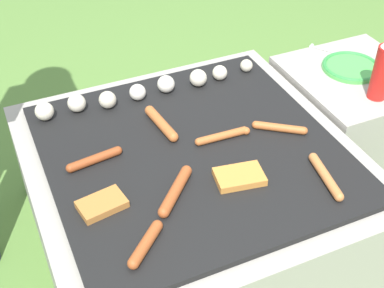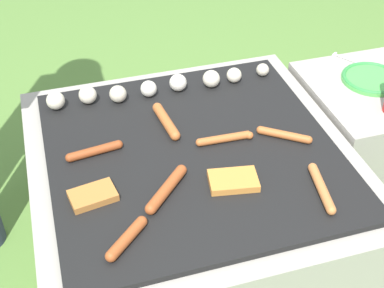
{
  "view_description": "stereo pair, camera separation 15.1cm",
  "coord_description": "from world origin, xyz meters",
  "px_view_note": "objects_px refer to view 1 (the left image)",
  "views": [
    {
      "loc": [
        -0.48,
        -1.07,
        1.36
      ],
      "look_at": [
        0.0,
        0.0,
        0.41
      ],
      "focal_mm": 50.0,
      "sensor_mm": 36.0,
      "label": 1
    },
    {
      "loc": [
        -0.34,
        -1.12,
        1.36
      ],
      "look_at": [
        0.0,
        0.0,
        0.41
      ],
      "focal_mm": 50.0,
      "sensor_mm": 36.0,
      "label": 2
    }
  ],
  "objects_px": {
    "sausage_front_center": "(326,176)",
    "condiment_bottle": "(383,71)",
    "fork_utensil": "(329,51)",
    "plate_colorful": "(351,67)"
  },
  "relations": [
    {
      "from": "plate_colorful",
      "to": "condiment_bottle",
      "type": "height_order",
      "value": "condiment_bottle"
    },
    {
      "from": "plate_colorful",
      "to": "condiment_bottle",
      "type": "distance_m",
      "value": 0.2
    },
    {
      "from": "sausage_front_center",
      "to": "fork_utensil",
      "type": "relative_size",
      "value": 1.24
    },
    {
      "from": "sausage_front_center",
      "to": "plate_colorful",
      "type": "relative_size",
      "value": 0.9
    },
    {
      "from": "plate_colorful",
      "to": "sausage_front_center",
      "type": "bearing_deg",
      "value": -133.57
    },
    {
      "from": "sausage_front_center",
      "to": "condiment_bottle",
      "type": "xyz_separation_m",
      "value": [
        0.38,
        0.26,
        0.09
      ]
    },
    {
      "from": "sausage_front_center",
      "to": "fork_utensil",
      "type": "height_order",
      "value": "sausage_front_center"
    },
    {
      "from": "condiment_bottle",
      "to": "fork_utensil",
      "type": "xyz_separation_m",
      "value": [
        0.03,
        0.31,
        -0.1
      ]
    },
    {
      "from": "sausage_front_center",
      "to": "condiment_bottle",
      "type": "bearing_deg",
      "value": 34.13
    },
    {
      "from": "sausage_front_center",
      "to": "condiment_bottle",
      "type": "distance_m",
      "value": 0.47
    }
  ]
}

